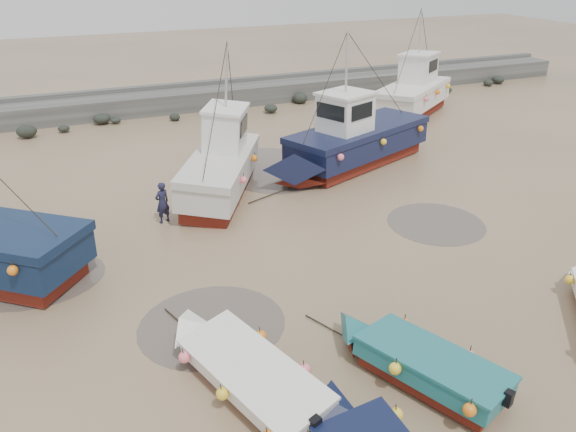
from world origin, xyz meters
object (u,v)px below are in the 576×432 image
(dinghy_2, at_px, (418,360))
(cabin_boat_3, at_px, (416,91))
(dinghy_0, at_px, (247,366))
(cabin_boat_2, at_px, (350,140))
(cabin_boat_1, at_px, (221,161))
(person, at_px, (164,222))

(dinghy_2, height_order, cabin_boat_3, cabin_boat_3)
(dinghy_0, relative_size, cabin_boat_2, 0.60)
(cabin_boat_1, distance_m, cabin_boat_3, 16.80)
(cabin_boat_2, bearing_deg, dinghy_2, 136.74)
(cabin_boat_2, height_order, person, cabin_boat_2)
(dinghy_0, relative_size, cabin_boat_3, 0.74)
(dinghy_0, distance_m, cabin_boat_2, 15.37)
(cabin_boat_1, distance_m, person, 3.84)
(dinghy_0, bearing_deg, cabin_boat_3, 29.31)
(dinghy_0, height_order, dinghy_2, same)
(dinghy_0, bearing_deg, person, 72.59)
(dinghy_2, xyz_separation_m, cabin_boat_1, (-1.02, 13.04, 0.81))
(cabin_boat_3, bearing_deg, dinghy_0, -77.77)
(dinghy_2, distance_m, cabin_boat_3, 24.93)
(cabin_boat_3, bearing_deg, dinghy_2, -69.03)
(dinghy_0, xyz_separation_m, cabin_boat_3, (17.84, 19.26, 0.82))
(dinghy_2, xyz_separation_m, cabin_boat_3, (13.96, 20.64, 0.81))
(dinghy_2, xyz_separation_m, person, (-3.96, 10.98, -0.55))
(dinghy_2, bearing_deg, cabin_boat_3, 32.12)
(person, bearing_deg, cabin_boat_1, -169.34)
(dinghy_2, distance_m, cabin_boat_2, 14.64)
(dinghy_2, height_order, cabin_boat_1, cabin_boat_1)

